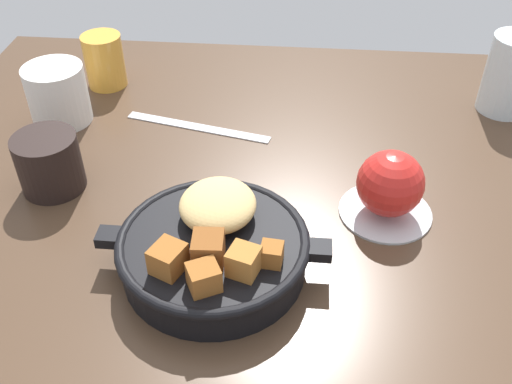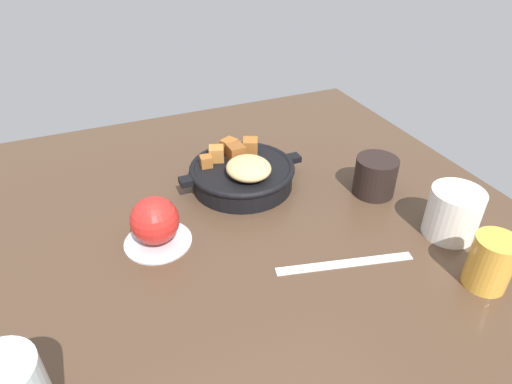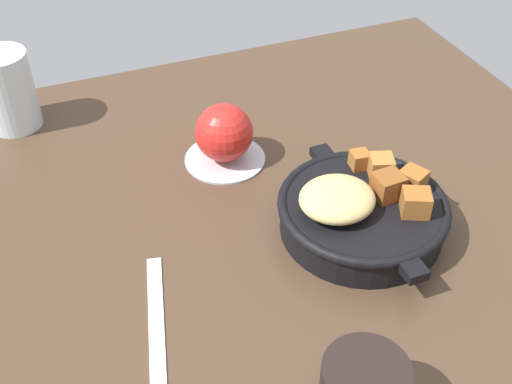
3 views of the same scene
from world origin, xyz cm
name	(u,v)px [view 1 (image 1 of 3)]	position (x,y,z in cm)	size (l,w,h in cm)	color
ground_plane	(237,225)	(0.00, 0.00, -1.20)	(91.53, 91.57, 2.40)	#473323
cast_iron_skillet	(214,247)	(-1.43, -8.03, 2.98)	(24.31, 20.07, 7.41)	black
saucer_plate	(385,211)	(17.36, 2.32, 0.30)	(10.92, 10.92, 0.60)	#B7BABF
red_apple	(390,183)	(17.36, 2.32, 4.46)	(7.73, 7.73, 7.73)	red
butter_knife	(198,127)	(-7.77, 18.51, 0.18)	(21.49, 1.60, 0.36)	silver
juice_glass_amber	(104,61)	(-24.00, 29.72, 4.10)	(6.07, 6.07, 8.20)	gold
water_glass_tall	(511,74)	(36.52, 27.67, 5.68)	(7.45, 7.45, 11.36)	silver
coffee_mug_dark	(49,163)	(-23.26, 3.78, 3.61)	(7.73, 7.73, 7.22)	black
ceramic_mug_white	(58,95)	(-27.49, 18.81, 4.19)	(8.38, 8.38, 8.38)	silver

